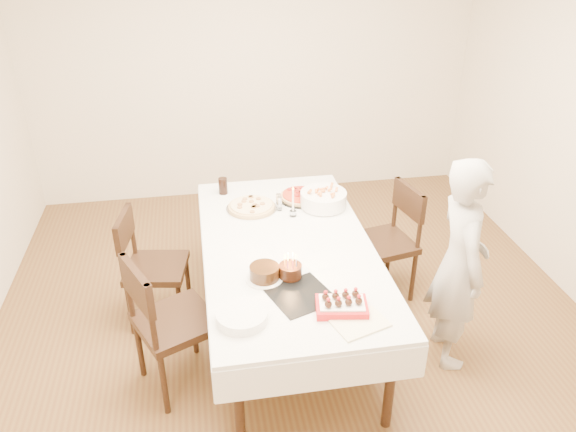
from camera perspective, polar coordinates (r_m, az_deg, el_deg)
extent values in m
plane|color=brown|center=(4.21, 1.13, -12.19)|extent=(5.00, 5.00, 0.00)
cube|color=beige|center=(5.82, -3.51, 14.77)|extent=(4.50, 0.04, 2.70)
cube|color=silver|center=(4.02, 0.00, -7.58)|extent=(1.48, 2.30, 0.75)
imported|color=#A9A49F|center=(3.80, 17.01, -4.72)|extent=(0.41, 0.58, 1.48)
cylinder|color=beige|center=(4.26, -3.73, 0.95)|extent=(0.51, 0.51, 0.04)
cylinder|color=red|center=(4.41, 1.33, 2.01)|extent=(0.45, 0.45, 0.04)
cube|color=#B21E1E|center=(4.39, 3.66, 1.51)|extent=(0.28, 0.28, 0.01)
cylinder|color=white|center=(4.28, 3.62, 1.75)|extent=(0.46, 0.46, 0.11)
cylinder|color=white|center=(4.11, 0.51, 1.51)|extent=(0.05, 0.05, 0.25)
cylinder|color=black|center=(4.50, -6.62, 3.05)|extent=(0.08, 0.08, 0.13)
cylinder|color=black|center=(3.46, -2.41, -5.80)|extent=(0.25, 0.25, 0.10)
cube|color=black|center=(3.35, 1.31, -8.07)|extent=(0.44, 0.44, 0.01)
cylinder|color=#331B0E|center=(3.45, 0.24, -5.13)|extent=(0.18, 0.18, 0.15)
cube|color=beige|center=(3.17, 7.36, -10.86)|extent=(0.34, 0.28, 0.02)
cylinder|color=white|center=(3.16, -4.72, -10.11)|extent=(0.33, 0.33, 0.06)
cylinder|color=white|center=(3.17, -4.97, -10.51)|extent=(0.25, 0.25, 0.01)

